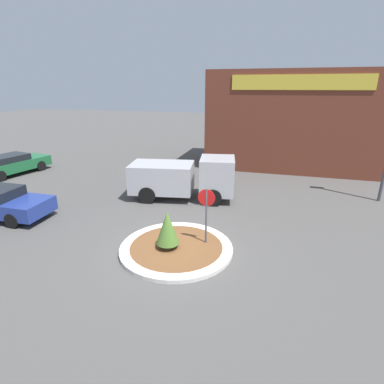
# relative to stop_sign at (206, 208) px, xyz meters

# --- Properties ---
(ground_plane) EXTENTS (120.00, 120.00, 0.00)m
(ground_plane) POSITION_rel_stop_sign_xyz_m (-0.97, -0.57, -1.53)
(ground_plane) COLOR #514F4C
(traffic_island) EXTENTS (4.10, 4.10, 0.14)m
(traffic_island) POSITION_rel_stop_sign_xyz_m (-0.97, -0.57, -1.46)
(traffic_island) COLOR silver
(traffic_island) RESTS_ON ground_plane
(stop_sign) EXTENTS (0.63, 0.07, 2.25)m
(stop_sign) POSITION_rel_stop_sign_xyz_m (0.00, 0.00, 0.00)
(stop_sign) COLOR #4C4C51
(stop_sign) RESTS_ON ground_plane
(island_shrub) EXTENTS (0.83, 0.83, 1.39)m
(island_shrub) POSITION_rel_stop_sign_xyz_m (-1.23, -0.73, -0.60)
(island_shrub) COLOR brown
(island_shrub) RESTS_ON traffic_island
(utility_truck) EXTENTS (5.60, 2.84, 2.23)m
(utility_truck) POSITION_rel_stop_sign_xyz_m (-2.32, 4.62, -0.37)
(utility_truck) COLOR #B2B2B7
(utility_truck) RESTS_ON ground_plane
(storefront_building) EXTENTS (11.89, 6.07, 6.69)m
(storefront_building) POSITION_rel_stop_sign_xyz_m (3.28, 13.74, 1.82)
(storefront_building) COLOR brown
(storefront_building) RESTS_ON ground_plane
(parked_sedan_green) EXTENTS (2.66, 4.94, 1.36)m
(parked_sedan_green) POSITION_rel_stop_sign_xyz_m (-14.78, 5.87, -0.82)
(parked_sedan_green) COLOR #1E6638
(parked_sedan_green) RESTS_ON ground_plane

